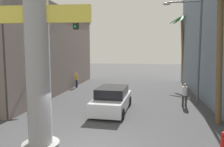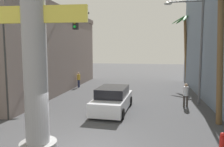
% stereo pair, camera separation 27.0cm
% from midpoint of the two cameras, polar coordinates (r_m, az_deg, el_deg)
% --- Properties ---
extents(ground_plane, '(85.76, 85.76, 0.00)m').
position_cam_midpoint_polar(ground_plane, '(18.21, 2.19, -6.27)').
color(ground_plane, '#424244').
extents(building_left, '(7.92, 17.98, 7.74)m').
position_cam_midpoint_polar(building_left, '(22.74, -21.57, 5.66)').
color(building_left, slate).
rests_on(building_left, ground).
extents(neon_sign_pole, '(3.64, 1.30, 10.44)m').
position_cam_midpoint_polar(neon_sign_pole, '(7.86, -20.07, 12.34)').
color(neon_sign_pole, '#9E9EA3').
rests_on(neon_sign_pole, ground).
extents(street_lamp, '(2.72, 0.28, 7.43)m').
position_cam_midpoint_polar(street_lamp, '(16.59, 20.14, 7.79)').
color(street_lamp, '#59595E').
rests_on(street_lamp, ground).
extents(traffic_light_mast, '(4.86, 0.32, 5.87)m').
position_cam_midpoint_polar(traffic_light_mast, '(12.51, -21.37, 6.63)').
color(traffic_light_mast, '#333333').
rests_on(traffic_light_mast, ground).
extents(car_lead, '(2.21, 4.72, 1.56)m').
position_cam_midpoint_polar(car_lead, '(14.19, -0.49, -6.82)').
color(car_lead, black).
rests_on(car_lead, ground).
extents(palm_tree_mid_left, '(2.90, 2.89, 7.07)m').
position_cam_midpoint_polar(palm_tree_mid_left, '(19.83, -15.67, 6.86)').
color(palm_tree_mid_left, brown).
rests_on(palm_tree_mid_left, ground).
extents(palm_tree_near_right, '(3.41, 3.42, 7.62)m').
position_cam_midpoint_polar(palm_tree_near_right, '(12.65, 26.21, 11.45)').
color(palm_tree_near_right, brown).
rests_on(palm_tree_near_right, ground).
extents(palm_tree_far_right, '(3.42, 3.13, 7.92)m').
position_cam_midpoint_polar(palm_tree_far_right, '(27.20, 17.87, 8.70)').
color(palm_tree_far_right, brown).
rests_on(palm_tree_far_right, ground).
extents(pedestrian_mid_right, '(0.41, 0.41, 1.62)m').
position_cam_midpoint_polar(pedestrian_mid_right, '(16.00, 17.98, -4.89)').
color(pedestrian_mid_right, '#3F3833').
rests_on(pedestrian_mid_right, ground).
extents(pedestrian_far_left, '(0.36, 0.36, 1.58)m').
position_cam_midpoint_polar(pedestrian_far_left, '(23.03, -9.59, -1.38)').
color(pedestrian_far_left, '#1E233F').
rests_on(pedestrian_far_left, ground).
extents(fire_hydrant, '(0.22, 0.22, 0.72)m').
position_cam_midpoint_polar(fire_hydrant, '(10.05, 26.41, -15.42)').
color(fire_hydrant, red).
rests_on(fire_hydrant, ground).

